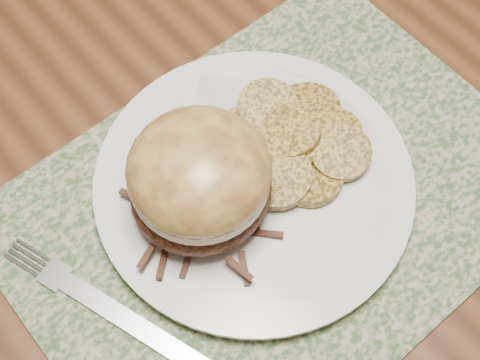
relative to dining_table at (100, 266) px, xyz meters
name	(u,v)px	position (x,y,z in m)	size (l,w,h in m)	color
dining_table	(100,266)	(0.00, 0.00, 0.00)	(1.50, 0.90, 0.75)	brown
placemat	(275,202)	(0.14, -0.08, 0.08)	(0.45, 0.33, 0.00)	#39592E
dinner_plate	(254,183)	(0.14, -0.06, 0.09)	(0.26, 0.26, 0.02)	white
pork_sandwich	(200,179)	(0.09, -0.05, 0.14)	(0.13, 0.12, 0.09)	black
roasted_potatoes	(291,144)	(0.18, -0.06, 0.11)	(0.15, 0.14, 0.03)	#B58935
fork	(103,305)	(-0.02, -0.07, 0.09)	(0.08, 0.19, 0.00)	#B0B0B7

